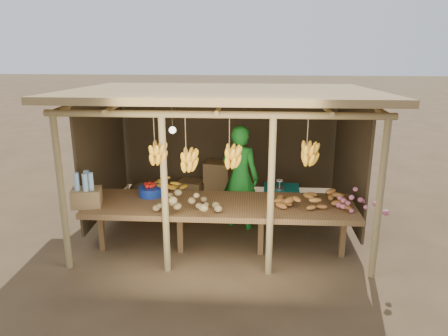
{
  "coord_description": "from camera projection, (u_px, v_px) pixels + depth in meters",
  "views": [
    {
      "loc": [
        0.4,
        -6.87,
        3.14
      ],
      "look_at": [
        0.0,
        0.0,
        1.05
      ],
      "focal_mm": 35.0,
      "sensor_mm": 36.0,
      "label": 1
    }
  ],
  "objects": [
    {
      "name": "sweet_potato_heap",
      "position": [
        313.0,
        192.0,
        6.29
      ],
      "size": [
        1.02,
        0.68,
        0.36
      ],
      "primitive_type": null,
      "rotation": [
        0.0,
        0.0,
        -0.12
      ],
      "color": "#AC6B2C",
      "rests_on": "counter"
    },
    {
      "name": "vendor",
      "position": [
        240.0,
        177.0,
        7.26
      ],
      "size": [
        0.75,
        0.63,
        1.77
      ],
      "primitive_type": "imported",
      "rotation": [
        0.0,
        0.0,
        2.76
      ],
      "color": "#1B7922",
      "rests_on": "ground"
    },
    {
      "name": "burlap_sacks",
      "position": [
        151.0,
        195.0,
        8.17
      ],
      "size": [
        0.9,
        0.47,
        0.64
      ],
      "color": "#44351F",
      "rests_on": "ground"
    },
    {
      "name": "potato_heap",
      "position": [
        188.0,
        198.0,
        6.06
      ],
      "size": [
        0.95,
        0.57,
        0.36
      ],
      "primitive_type": null,
      "rotation": [
        0.0,
        0.0,
        0.01
      ],
      "color": "olive",
      "rests_on": "counter"
    },
    {
      "name": "banana_pile",
      "position": [
        167.0,
        182.0,
        6.75
      ],
      "size": [
        0.57,
        0.38,
        0.34
      ],
      "primitive_type": null,
      "rotation": [
        0.0,
        0.0,
        0.1
      ],
      "color": "yellow",
      "rests_on": "counter"
    },
    {
      "name": "stall_structure",
      "position": [
        225.0,
        117.0,
        6.87
      ],
      "size": [
        4.7,
        3.5,
        2.43
      ],
      "color": "#997F4F",
      "rests_on": "ground"
    },
    {
      "name": "bottle_box",
      "position": [
        86.0,
        193.0,
        6.21
      ],
      "size": [
        0.46,
        0.4,
        0.51
      ],
      "color": "olive",
      "rests_on": "counter"
    },
    {
      "name": "tomato_basin",
      "position": [
        151.0,
        190.0,
        6.65
      ],
      "size": [
        0.38,
        0.38,
        0.2
      ],
      "rotation": [
        0.0,
        0.0,
        -0.4
      ],
      "color": "navy",
      "rests_on": "counter"
    },
    {
      "name": "counter",
      "position": [
        220.0,
        207.0,
        6.37
      ],
      "size": [
        3.9,
        1.05,
        0.8
      ],
      "color": "brown",
      "rests_on": "ground"
    },
    {
      "name": "ground",
      "position": [
        224.0,
        226.0,
        7.49
      ],
      "size": [
        60.0,
        60.0,
        0.0
      ],
      "primitive_type": "plane",
      "color": "brown",
      "rests_on": "ground"
    },
    {
      "name": "carton_stack",
      "position": [
        209.0,
        184.0,
        8.56
      ],
      "size": [
        1.09,
        0.48,
        0.78
      ],
      "color": "olive",
      "rests_on": "ground"
    },
    {
      "name": "tarp_crate",
      "position": [
        281.0,
        201.0,
        7.8
      ],
      "size": [
        0.64,
        0.56,
        0.74
      ],
      "color": "brown",
      "rests_on": "ground"
    },
    {
      "name": "onion_heap",
      "position": [
        357.0,
        200.0,
        5.99
      ],
      "size": [
        0.9,
        0.7,
        0.36
      ],
      "primitive_type": null,
      "rotation": [
        0.0,
        0.0,
        -0.32
      ],
      "color": "#CB6277",
      "rests_on": "counter"
    }
  ]
}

